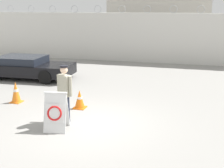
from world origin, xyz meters
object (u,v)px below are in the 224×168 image
barricade_sign (56,111)px  security_guard (65,91)px  traffic_cone_near (16,92)px  parked_car_front_coupe (25,67)px  traffic_cone_mid (80,99)px

barricade_sign → security_guard: security_guard is taller
traffic_cone_near → parked_car_front_coupe: 4.09m
barricade_sign → security_guard: 0.84m
security_guard → traffic_cone_near: security_guard is taller
traffic_cone_mid → parked_car_front_coupe: size_ratio=0.14×
barricade_sign → traffic_cone_mid: bearing=80.6°
traffic_cone_near → parked_car_front_coupe: size_ratio=0.17×
barricade_sign → security_guard: bearing=80.3°
parked_car_front_coupe → security_guard: bearing=-51.4°
barricade_sign → traffic_cone_mid: 2.06m
traffic_cone_mid → parked_car_front_coupe: parked_car_front_coupe is taller
barricade_sign → traffic_cone_mid: (-0.08, 2.05, -0.24)m
barricade_sign → traffic_cone_near: (-2.62, 2.04, -0.17)m
barricade_sign → traffic_cone_mid: barricade_sign is taller
parked_car_front_coupe → barricade_sign: bearing=-55.0°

